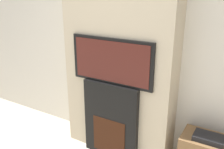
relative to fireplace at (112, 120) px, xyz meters
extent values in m
cube|color=silver|center=(0.00, 0.36, 0.90)|extent=(6.00, 0.06, 2.70)
cube|color=beige|center=(0.00, 0.16, 0.90)|extent=(1.29, 0.32, 2.70)
cube|color=black|center=(0.00, 0.00, 0.00)|extent=(0.67, 0.14, 0.91)
cube|color=#33160A|center=(0.00, -0.07, -0.18)|extent=(0.41, 0.01, 0.44)
cube|color=black|center=(0.00, 0.00, 0.71)|extent=(0.96, 0.06, 0.50)
cube|color=#471914|center=(0.00, -0.03, 0.71)|extent=(0.88, 0.01, 0.44)
cube|color=black|center=(1.04, 0.08, 0.08)|extent=(0.28, 0.19, 0.05)
camera|label=1|loc=(1.29, -2.17, 1.45)|focal=40.00mm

